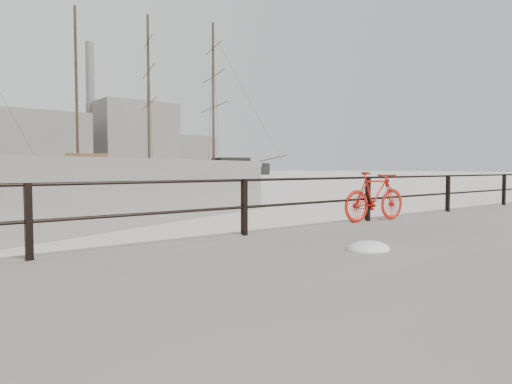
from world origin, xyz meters
TOP-DOWN VIEW (x-y plane):
  - ground at (0.00, 0.00)m, footprint 400.00×400.00m
  - guardrail at (0.00, -0.15)m, footprint 28.00×0.10m
  - bicycle at (-3.38, -0.25)m, footprint 1.86×0.47m
  - barque_black at (31.97, 84.74)m, footprint 66.67×38.54m
  - industrial_west at (20.00, 140.00)m, footprint 32.00×18.00m
  - industrial_mid at (55.00, 145.00)m, footprint 26.00×20.00m
  - industrial_east at (78.00, 150.00)m, footprint 20.00×16.00m
  - smokestack at (42.00, 150.00)m, footprint 2.80×2.80m

SIDE VIEW (x-z plane):
  - ground at x=0.00m, z-range 0.00..0.00m
  - barque_black at x=31.97m, z-range -17.81..17.81m
  - guardrail at x=0.00m, z-range 0.35..1.35m
  - bicycle at x=-3.38m, z-range 0.35..1.46m
  - industrial_east at x=78.00m, z-range 0.00..14.00m
  - industrial_west at x=20.00m, z-range 0.00..18.00m
  - industrial_mid at x=55.00m, z-range 0.00..24.00m
  - smokestack at x=42.00m, z-range 0.00..44.00m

